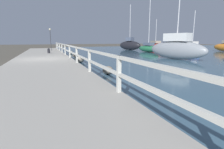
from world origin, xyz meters
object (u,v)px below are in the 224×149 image
sailboat_green (148,48)px  sailboat_blue (192,48)px  sailboat_red (155,46)px  sailboat_gray (176,49)px  dock_lamp (50,35)px  sailboat_black (130,45)px  mooring_bollard (49,51)px

sailboat_green → sailboat_blue: 5.98m
sailboat_blue → sailboat_red: (0.66, 9.67, 0.00)m
sailboat_gray → sailboat_red: bearing=46.3°
dock_lamp → sailboat_blue: bearing=-16.0°
sailboat_blue → sailboat_red: size_ratio=0.99×
dock_lamp → sailboat_gray: sailboat_gray is taller
sailboat_green → dock_lamp: bearing=165.0°
dock_lamp → sailboat_blue: 19.17m
sailboat_gray → sailboat_black: bearing=65.2°
dock_lamp → sailboat_gray: size_ratio=0.36×
sailboat_gray → sailboat_black: 14.54m
mooring_bollard → sailboat_black: 15.18m
mooring_bollard → dock_lamp: bearing=85.1°
dock_lamp → mooring_bollard: bearing=-94.9°
sailboat_red → sailboat_gray: sailboat_gray is taller
sailboat_green → sailboat_red: (6.05, 7.09, 0.07)m
dock_lamp → sailboat_green: bearing=-11.7°
sailboat_red → sailboat_black: bearing=-159.0°
sailboat_blue → sailboat_gray: (-8.10, -6.22, 0.30)m
mooring_bollard → sailboat_blue: (18.76, -0.54, 0.05)m
sailboat_green → sailboat_red: size_ratio=1.27×
sailboat_gray → sailboat_black: size_ratio=1.07×
sailboat_gray → mooring_bollard: bearing=132.8°
sailboat_green → sailboat_red: bearing=46.2°
sailboat_red → mooring_bollard: bearing=-147.9°
sailboat_black → mooring_bollard: bearing=-172.0°
mooring_bollard → sailboat_black: bearing=29.9°
dock_lamp → sailboat_green: sailboat_green is taller
sailboat_green → sailboat_red: sailboat_green is taller
dock_lamp → sailboat_red: sailboat_red is taller
sailboat_green → sailboat_gray: bearing=-110.4°
mooring_bollard → sailboat_blue: 18.77m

